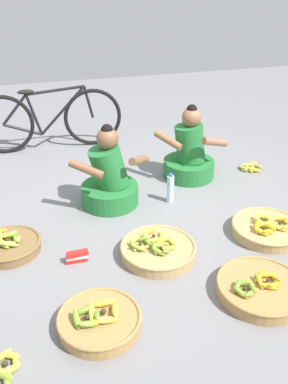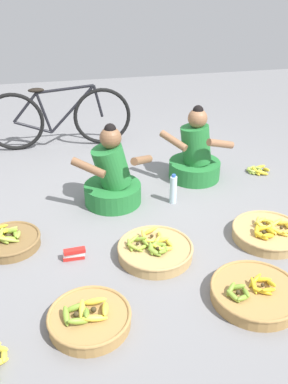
# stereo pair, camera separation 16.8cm
# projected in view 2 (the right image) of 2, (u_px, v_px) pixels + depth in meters

# --- Properties ---
(ground_plane) EXTENTS (10.00, 10.00, 0.00)m
(ground_plane) POSITION_uv_depth(u_px,v_px,m) (139.00, 216.00, 3.64)
(ground_plane) COLOR slate
(vendor_woman_front) EXTENTS (0.75, 0.52, 0.76)m
(vendor_woman_front) POSITION_uv_depth(u_px,v_px,m) (112.00, 179.00, 3.74)
(vendor_woman_front) COLOR #237233
(vendor_woman_front) RESTS_ON ground
(vendor_woman_behind) EXTENTS (0.69, 0.54, 0.76)m
(vendor_woman_behind) POSITION_uv_depth(u_px,v_px,m) (195.00, 156.00, 4.18)
(vendor_woman_behind) COLOR #237233
(vendor_woman_behind) RESTS_ON ground
(bicycle_leaning) EXTENTS (1.70, 0.09, 0.73)m
(bicycle_leaning) POSITION_uv_depth(u_px,v_px,m) (58.00, 118.00, 4.86)
(bicycle_leaning) COLOR black
(bicycle_leaning) RESTS_ON ground
(banana_basket_near_bicycle) EXTENTS (0.59, 0.59, 0.15)m
(banana_basket_near_bicycle) POSITION_uv_depth(u_px,v_px,m) (255.00, 293.00, 2.72)
(banana_basket_near_bicycle) COLOR #A87F47
(banana_basket_near_bicycle) RESTS_ON ground
(banana_basket_front_center) EXTENTS (0.57, 0.57, 0.16)m
(banana_basket_front_center) POSITION_uv_depth(u_px,v_px,m) (155.00, 250.00, 3.12)
(banana_basket_front_center) COLOR tan
(banana_basket_front_center) RESTS_ON ground
(banana_basket_mid_left) EXTENTS (0.51, 0.51, 0.16)m
(banana_basket_mid_left) POSITION_uv_depth(u_px,v_px,m) (89.00, 318.00, 2.52)
(banana_basket_mid_left) COLOR #A87F47
(banana_basket_mid_left) RESTS_ON ground
(banana_basket_near_vendor) EXTENTS (0.57, 0.57, 0.15)m
(banana_basket_near_vendor) POSITION_uv_depth(u_px,v_px,m) (268.00, 233.00, 3.32)
(banana_basket_near_vendor) COLOR tan
(banana_basket_near_vendor) RESTS_ON ground
(banana_basket_front_left) EXTENTS (0.48, 0.48, 0.15)m
(banana_basket_front_left) POSITION_uv_depth(u_px,v_px,m) (9.00, 241.00, 3.23)
(banana_basket_front_left) COLOR brown
(banana_basket_front_left) RESTS_ON ground
(loose_bananas_back_center) EXTENTS (0.23, 0.22, 0.08)m
(loose_bananas_back_center) POSITION_uv_depth(u_px,v_px,m) (257.00, 170.00, 4.39)
(loose_bananas_back_center) COLOR yellow
(loose_bananas_back_center) RESTS_ON ground
(water_bottle) EXTENTS (0.07, 0.07, 0.29)m
(water_bottle) POSITION_uv_depth(u_px,v_px,m) (173.00, 189.00, 3.79)
(water_bottle) COLOR silver
(water_bottle) RESTS_ON ground
(packet_carton_stack) EXTENTS (0.17, 0.07, 0.09)m
(packet_carton_stack) POSITION_uv_depth(u_px,v_px,m) (74.00, 254.00, 3.09)
(packet_carton_stack) COLOR red
(packet_carton_stack) RESTS_ON ground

